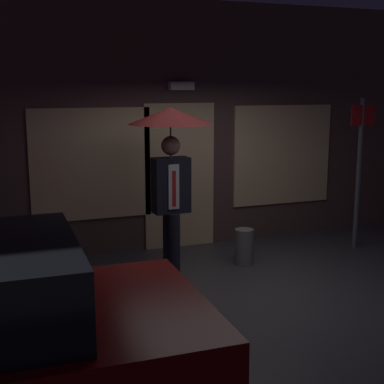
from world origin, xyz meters
TOP-DOWN VIEW (x-y plane):
  - ground_plane at (0.00, 0.00)m, footprint 18.00×18.00m
  - building_facade at (0.00, 2.35)m, footprint 10.51×0.48m
  - person_with_umbrella at (-0.57, 0.88)m, footprint 1.06×1.06m
  - street_sign_post at (2.51, 1.18)m, footprint 0.40×0.07m
  - sidewalk_bollard at (0.55, 1.04)m, footprint 0.26×0.26m
  - sidewalk_bollard_2 at (-2.56, 1.22)m, footprint 0.21×0.21m

SIDE VIEW (x-z plane):
  - ground_plane at x=0.00m, z-range 0.00..0.00m
  - sidewalk_bollard at x=0.55m, z-range 0.00..0.50m
  - sidewalk_bollard_2 at x=-2.56m, z-range 0.00..0.61m
  - street_sign_post at x=2.51m, z-range 0.16..2.43m
  - person_with_umbrella at x=-0.57m, z-range 0.61..2.80m
  - building_facade at x=0.00m, z-range -0.01..3.67m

